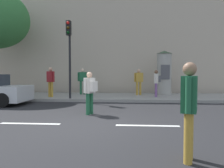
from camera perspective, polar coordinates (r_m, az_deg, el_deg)
The scene contains 12 objects.
ground_plane at distance 6.54m, azimuth -6.28°, elevation -10.38°, with size 80.00×80.00×0.00m, color #232326.
sidewalk_curb at distance 13.39m, azimuth -0.78°, elevation -3.33°, with size 36.00×4.00×0.15m, color gray.
lane_markings at distance 6.54m, azimuth -6.28°, elevation -10.34°, with size 25.80×0.16×0.01m.
building_backdrop at distance 18.71m, azimuth 0.60°, elevation 14.74°, with size 36.00×5.00×10.78m, color #B7A893.
traffic_light at distance 12.00m, azimuth -10.98°, elevation 9.47°, with size 0.24×0.45×4.08m.
poster_column at distance 14.47m, azimuth 13.27°, elevation 2.94°, with size 1.00×1.00×2.78m.
pedestrian_near_pole at distance 3.91m, azimuth 19.27°, elevation -4.67°, with size 0.38×0.62×1.67m.
pedestrian_with_bag at distance 8.00m, azimuth -5.67°, elevation -1.44°, with size 0.49×0.50×1.54m.
pedestrian_tallest at distance 13.04m, azimuth -15.54°, elevation 1.08°, with size 0.52×0.38×1.69m.
pedestrian_in_red_top at distance 13.87m, azimuth 6.89°, elevation 1.07°, with size 0.58×0.41×1.61m.
pedestrian_in_light_jacket at distance 12.87m, azimuth 11.39°, elevation 0.74°, with size 0.41×0.57×1.53m.
pedestrian_in_dark_shirt at distance 14.33m, azimuth -7.60°, elevation 1.24°, with size 0.58×0.42×1.65m.
Camera 1 is at (1.17, -6.26, 1.47)m, focal length 35.50 mm.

